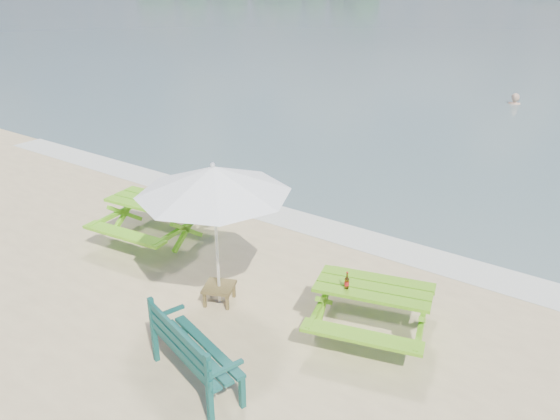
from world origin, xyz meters
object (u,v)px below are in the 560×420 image
Objects in this scene: side_table at (219,293)px; swimmer at (512,115)px; picnic_table_left at (155,221)px; park_bench at (197,363)px; patio_umbrella at (213,180)px; picnic_table_right at (372,310)px; beer_bottle at (347,283)px.

side_table is 17.59m from swimmer.
swimmer is at bearing 89.26° from side_table.
picnic_table_left is 3.52× the size of side_table.
picnic_table_left is 2.65m from side_table.
park_bench is at bearing -57.71° from side_table.
park_bench is (3.46, -2.52, -0.11)m from picnic_table_left.
swimmer is at bearing 89.26° from patio_umbrella.
picnic_table_right reaches higher than swimmer.
picnic_table_right is 1.20× the size of swimmer.
patio_umbrella is 2.41m from beer_bottle.
picnic_table_right is 0.63m from beer_bottle.
park_bench is 2.65× the size of side_table.
patio_umbrella reaches higher than picnic_table_left.
side_table is at bearing -168.64° from beer_bottle.
park_bench is at bearing -57.71° from patio_umbrella.
swimmer is (-2.11, 16.90, -0.84)m from picnic_table_right.
picnic_table_left is at bearing 143.93° from park_bench.
beer_bottle is at bearing 11.36° from side_table.
park_bench is at bearing -117.80° from beer_bottle.
patio_umbrella reaches higher than swimmer.
patio_umbrella is at bearing -90.74° from swimmer.
picnic_table_right is 1.34× the size of park_bench.
park_bench reaches higher than swimmer.
picnic_table_left is 0.99× the size of picnic_table_right.
picnic_table_left is 16.87m from swimmer.
picnic_table_right is at bearing -82.90° from swimmer.
swimmer is (0.23, 17.58, -2.55)m from patio_umbrella.
picnic_table_left is at bearing 159.02° from side_table.
picnic_table_left is 0.70× the size of patio_umbrella.
swimmer is (0.23, 17.58, -0.63)m from side_table.
picnic_table_right is at bearing 42.43° from beer_bottle.
picnic_table_left is 4.28m from park_bench.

